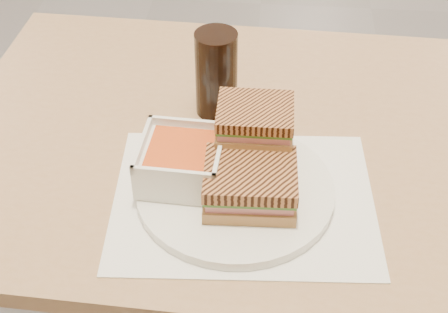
# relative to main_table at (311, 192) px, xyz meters

# --- Properties ---
(main_table) EXTENTS (1.22, 0.74, 0.75)m
(main_table) POSITION_rel_main_table_xyz_m (0.00, 0.00, 0.00)
(main_table) COLOR #A47F5A
(main_table) RESTS_ON ground
(tray_liner) EXTENTS (0.39, 0.32, 0.00)m
(tray_liner) POSITION_rel_main_table_xyz_m (-0.11, -0.14, 0.11)
(tray_liner) COLOR white
(tray_liner) RESTS_ON main_table
(plate) EXTENTS (0.29, 0.29, 0.02)m
(plate) POSITION_rel_main_table_xyz_m (-0.12, -0.13, 0.12)
(plate) COLOR white
(plate) RESTS_ON tray_liner
(soup_bowl) EXTENTS (0.12, 0.12, 0.06)m
(soup_bowl) POSITION_rel_main_table_xyz_m (-0.20, -0.12, 0.16)
(soup_bowl) COLOR white
(soup_bowl) RESTS_ON plate
(panini_lower) EXTENTS (0.13, 0.11, 0.06)m
(panini_lower) POSITION_rel_main_table_xyz_m (-0.10, -0.16, 0.16)
(panini_lower) COLOR #AB824B
(panini_lower) RESTS_ON plate
(panini_upper) EXTENTS (0.11, 0.09, 0.05)m
(panini_upper) POSITION_rel_main_table_xyz_m (-0.10, -0.07, 0.21)
(panini_upper) COLOR #AB824B
(panini_upper) RESTS_ON panini_lower
(cola_glass) EXTENTS (0.07, 0.07, 0.15)m
(cola_glass) POSITION_rel_main_table_xyz_m (-0.17, 0.07, 0.19)
(cola_glass) COLOR black
(cola_glass) RESTS_ON main_table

